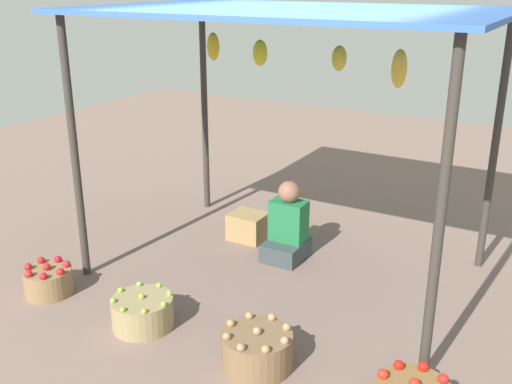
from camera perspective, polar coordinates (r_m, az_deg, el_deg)
ground_plane at (r=5.72m, az=2.82°, el=-7.32°), size 14.00×14.00×0.00m
market_stall_structure at (r=5.11m, az=3.26°, el=15.06°), size 3.43×2.28×2.36m
vendor_person at (r=5.82m, az=2.99°, el=-3.54°), size 0.36×0.44×0.78m
basket_red_apples at (r=5.56m, az=-19.09°, el=-7.93°), size 0.41×0.41×0.29m
basket_limes at (r=4.88m, az=-10.71°, el=-11.11°), size 0.48×0.48×0.28m
basket_potatoes at (r=4.36m, az=0.10°, el=-14.71°), size 0.50×0.50×0.32m
wooden_crate_near_vendor at (r=6.29m, az=-0.75°, el=-3.25°), size 0.37×0.31×0.28m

